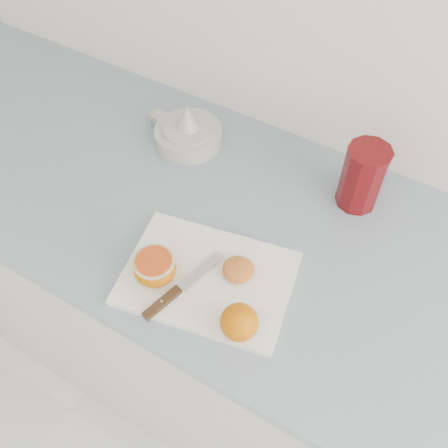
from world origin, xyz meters
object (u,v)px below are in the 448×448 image
object	(u,v)px
half_orange	(155,268)
red_tumbler	(362,179)
cutting_board	(208,278)
counter	(233,319)
citrus_juicer	(188,132)

from	to	relation	value
half_orange	red_tumbler	bearing A→B (deg)	56.20
cutting_board	red_tumbler	size ratio (longest dim) A/B	2.14
counter	red_tumbler	world-z (taller)	red_tumbler
red_tumbler	counter	bearing A→B (deg)	-137.88
counter	cutting_board	bearing A→B (deg)	-79.88
cutting_board	half_orange	xyz separation A→B (m)	(-0.09, -0.05, 0.03)
half_orange	citrus_juicer	world-z (taller)	citrus_juicer
cutting_board	counter	bearing A→B (deg)	100.12
half_orange	citrus_juicer	size ratio (longest dim) A/B	0.40
cutting_board	citrus_juicer	xyz separation A→B (m)	(-0.24, 0.30, 0.02)
citrus_juicer	counter	bearing A→B (deg)	-34.50
cutting_board	citrus_juicer	distance (m)	0.39
counter	half_orange	size ratio (longest dim) A/B	29.81
half_orange	red_tumbler	xyz separation A→B (m)	(0.25, 0.38, 0.03)
citrus_juicer	red_tumbler	size ratio (longest dim) A/B	1.36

